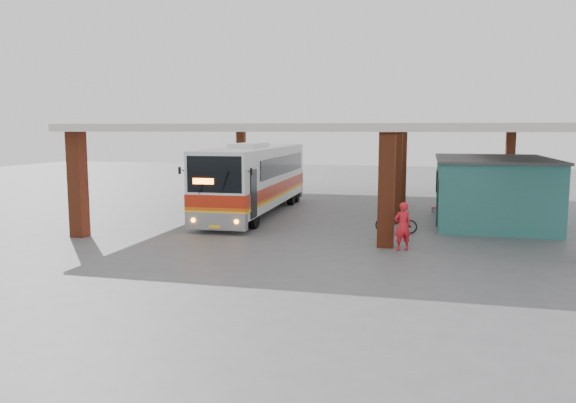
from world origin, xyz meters
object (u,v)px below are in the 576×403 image
Objects in this scene: coach_bus at (255,179)px; pedestrian at (403,226)px; red_chair at (438,205)px; motorcycle at (396,222)px.

coach_bus reaches higher than pedestrian.
red_chair is at bearing 14.85° from coach_bus.
motorcycle is at bearing -29.28° from coach_bus.
coach_bus reaches higher than red_chair.
coach_bus is 9.94m from red_chair.
coach_bus is 10.98m from pedestrian.
coach_bus is at bearing -69.09° from pedestrian.
coach_bus is 7.18× the size of pedestrian.
red_chair is (9.43, 2.79, -1.48)m from coach_bus.
coach_bus reaches higher than motorcycle.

